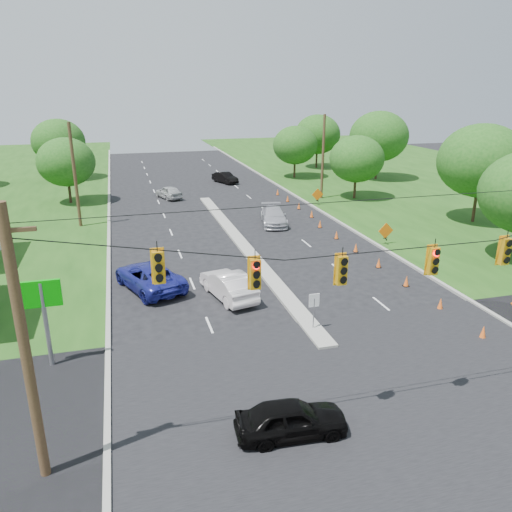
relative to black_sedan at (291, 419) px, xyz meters
name	(u,v)px	position (x,y,z in m)	size (l,w,h in m)	color
ground	(368,398)	(3.74, 1.28, -0.69)	(160.00, 160.00, 0.00)	black
cross_street	(368,398)	(3.74, 1.28, -0.69)	(160.00, 14.00, 0.02)	black
curb_left	(109,225)	(-6.36, 31.28, -0.69)	(0.25, 110.00, 0.16)	gray
curb_right	(318,210)	(13.84, 31.28, -0.69)	(0.25, 110.00, 0.16)	gray
median	(242,245)	(3.74, 22.28, -0.69)	(1.00, 34.00, 0.18)	gray
median_sign	(314,305)	(3.74, 7.28, 0.78)	(0.55, 0.06, 2.05)	gray
signal_span	(391,294)	(3.69, 0.28, 4.29)	(25.60, 0.32, 9.00)	#422D1C
utility_pole_far_left	(75,176)	(-8.76, 31.28, 3.81)	(0.28, 0.28, 9.00)	#422D1C
utility_pole_far_right	(323,157)	(16.24, 36.28, 3.81)	(0.28, 0.28, 9.00)	#422D1C
cone_0	(483,332)	(11.55, 4.28, -0.34)	(0.32, 0.32, 0.70)	orange
cone_1	(440,304)	(11.55, 7.78, -0.34)	(0.32, 0.32, 0.70)	orange
cone_2	(406,281)	(11.55, 11.28, -0.34)	(0.32, 0.32, 0.70)	orange
cone_3	(379,263)	(11.55, 14.78, -0.34)	(0.32, 0.32, 0.70)	orange
cone_4	(356,248)	(11.55, 18.28, -0.34)	(0.32, 0.32, 0.70)	orange
cone_5	(336,235)	(11.55, 21.78, -0.34)	(0.32, 0.32, 0.70)	orange
cone_6	(320,224)	(11.55, 25.28, -0.34)	(0.32, 0.32, 0.70)	orange
cone_7	(312,214)	(12.15, 28.78, -0.34)	(0.32, 0.32, 0.70)	orange
cone_8	(299,206)	(12.15, 32.28, -0.34)	(0.32, 0.32, 0.70)	orange
cone_9	(288,198)	(12.15, 35.78, -0.34)	(0.32, 0.32, 0.70)	orange
cone_10	(278,192)	(12.15, 39.28, -0.34)	(0.32, 0.32, 0.70)	orange
work_sign_1	(386,231)	(14.54, 19.28, 0.41)	(1.27, 0.58, 1.37)	black
work_sign_2	(318,195)	(14.54, 33.28, 0.41)	(1.27, 0.58, 1.37)	black
tree_5	(66,162)	(-10.26, 41.28, 3.65)	(5.88, 5.88, 6.86)	black
tree_6	(58,141)	(-12.26, 56.28, 4.27)	(6.72, 6.72, 7.84)	black
tree_8	(481,161)	(25.74, 23.28, 4.89)	(7.56, 7.56, 8.82)	black
tree_9	(357,159)	(19.74, 35.28, 3.65)	(5.88, 5.88, 6.86)	black
tree_10	(379,136)	(27.74, 45.28, 4.89)	(7.56, 7.56, 8.82)	black
tree_11	(317,134)	(23.74, 56.28, 4.27)	(6.72, 6.72, 7.84)	black
tree_12	(295,145)	(17.74, 49.28, 3.65)	(5.88, 5.88, 6.86)	black
black_sedan	(291,419)	(0.00, 0.00, 0.00)	(1.62, 4.02, 1.37)	black
white_sedan	(228,285)	(0.50, 12.60, 0.12)	(1.71, 4.90, 1.61)	white
blue_pickup	(149,276)	(-3.88, 15.18, 0.13)	(2.69, 5.84, 1.62)	navy
silver_car_far	(274,216)	(7.97, 27.47, 0.07)	(2.12, 5.22, 1.52)	#A9A8B0
silver_car_oncoming	(169,192)	(0.04, 40.80, 0.02)	(1.66, 4.13, 1.41)	#AAAAAA
dark_car_receding	(225,178)	(7.95, 48.16, 0.00)	(1.45, 4.17, 1.37)	black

